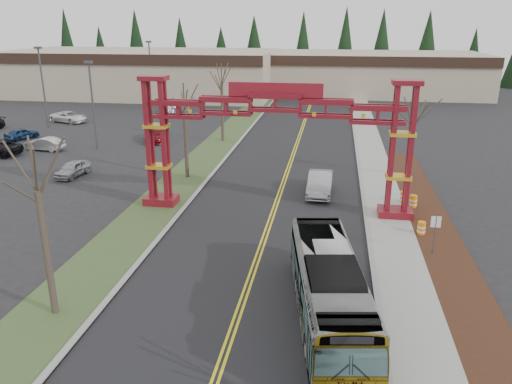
% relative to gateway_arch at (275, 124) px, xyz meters
% --- Properties ---
extents(road, '(12.00, 110.00, 0.02)m').
position_rel_gateway_arch_xyz_m(road, '(-0.00, 7.00, -5.97)').
color(road, black).
rests_on(road, ground).
extents(lane_line_left, '(0.12, 100.00, 0.01)m').
position_rel_gateway_arch_xyz_m(lane_line_left, '(-0.12, 7.00, -5.96)').
color(lane_line_left, yellow).
rests_on(lane_line_left, road).
extents(lane_line_right, '(0.12, 100.00, 0.01)m').
position_rel_gateway_arch_xyz_m(lane_line_right, '(0.12, 7.00, -5.96)').
color(lane_line_right, yellow).
rests_on(lane_line_right, road).
extents(curb_right, '(0.30, 110.00, 0.15)m').
position_rel_gateway_arch_xyz_m(curb_right, '(6.15, 7.00, -5.91)').
color(curb_right, gray).
rests_on(curb_right, ground).
extents(sidewalk_right, '(2.60, 110.00, 0.14)m').
position_rel_gateway_arch_xyz_m(sidewalk_right, '(7.60, 7.00, -5.91)').
color(sidewalk_right, gray).
rests_on(sidewalk_right, ground).
extents(landscape_strip, '(2.60, 50.00, 0.12)m').
position_rel_gateway_arch_xyz_m(landscape_strip, '(10.20, -8.00, -5.92)').
color(landscape_strip, black).
rests_on(landscape_strip, ground).
extents(grass_median, '(4.00, 110.00, 0.08)m').
position_rel_gateway_arch_xyz_m(grass_median, '(-8.00, 7.00, -5.94)').
color(grass_median, '#3C4E27').
rests_on(grass_median, ground).
extents(curb_left, '(0.30, 110.00, 0.15)m').
position_rel_gateway_arch_xyz_m(curb_left, '(-6.15, 7.00, -5.91)').
color(curb_left, gray).
rests_on(curb_left, ground).
extents(gateway_arch, '(18.20, 1.60, 8.90)m').
position_rel_gateway_arch_xyz_m(gateway_arch, '(0.00, 0.00, 0.00)').
color(gateway_arch, '#600C13').
rests_on(gateway_arch, ground).
extents(retail_building_west, '(46.00, 22.30, 7.50)m').
position_rel_gateway_arch_xyz_m(retail_building_west, '(-30.00, 53.96, -2.22)').
color(retail_building_west, '#B8A58D').
rests_on(retail_building_west, ground).
extents(retail_building_east, '(38.00, 20.30, 7.00)m').
position_rel_gateway_arch_xyz_m(retail_building_east, '(10.00, 61.95, -2.47)').
color(retail_building_east, '#B8A58D').
rests_on(retail_building_east, ground).
extents(conifer_treeline, '(116.10, 5.60, 13.00)m').
position_rel_gateway_arch_xyz_m(conifer_treeline, '(0.25, 74.00, 0.50)').
color(conifer_treeline, black).
rests_on(conifer_treeline, ground).
extents(transit_bus, '(4.11, 10.91, 2.97)m').
position_rel_gateway_arch_xyz_m(transit_bus, '(3.88, -12.64, -4.50)').
color(transit_bus, '#A1A4A9').
rests_on(transit_bus, ground).
extents(silver_sedan, '(1.83, 5.00, 1.64)m').
position_rel_gateway_arch_xyz_m(silver_sedan, '(2.95, 4.00, -5.16)').
color(silver_sedan, '#A5A8AD').
rests_on(silver_sedan, ground).
extents(parked_car_near_a, '(1.86, 3.86, 1.27)m').
position_rel_gateway_arch_xyz_m(parked_car_near_a, '(-17.53, 5.36, -5.35)').
color(parked_car_near_a, '#A7A8AF').
rests_on(parked_car_near_a, ground).
extents(parked_car_near_b, '(4.13, 1.84, 1.32)m').
position_rel_gateway_arch_xyz_m(parked_car_near_b, '(-24.71, 13.18, -5.32)').
color(parked_car_near_b, silver).
rests_on(parked_car_near_b, ground).
extents(parked_car_mid_a, '(3.32, 4.78, 1.29)m').
position_rel_gateway_arch_xyz_m(parked_car_mid_a, '(-15.34, 18.64, -5.34)').
color(parked_car_mid_a, maroon).
rests_on(parked_car_mid_a, ground).
extents(parked_car_mid_b, '(2.78, 3.97, 1.25)m').
position_rel_gateway_arch_xyz_m(parked_car_mid_b, '(-29.91, 17.33, -5.36)').
color(parked_car_mid_b, navy).
rests_on(parked_car_mid_b, ground).
extents(parked_car_far_a, '(3.08, 4.89, 1.52)m').
position_rel_gateway_arch_xyz_m(parked_car_far_a, '(-18.37, 35.88, -5.22)').
color(parked_car_far_a, '#B2B4BB').
rests_on(parked_car_far_a, ground).
extents(parked_car_far_b, '(5.38, 3.64, 1.37)m').
position_rel_gateway_arch_xyz_m(parked_car_far_b, '(-29.76, 27.20, -5.30)').
color(parked_car_far_b, white).
rests_on(parked_car_far_b, ground).
extents(bare_tree_median_near, '(3.02, 3.02, 7.73)m').
position_rel_gateway_arch_xyz_m(bare_tree_median_near, '(-8.00, -14.08, -0.29)').
color(bare_tree_median_near, '#382D26').
rests_on(bare_tree_median_near, ground).
extents(bare_tree_median_mid, '(3.08, 3.08, 7.70)m').
position_rel_gateway_arch_xyz_m(bare_tree_median_mid, '(-8.00, 6.45, -0.35)').
color(bare_tree_median_mid, '#382D26').
rests_on(bare_tree_median_mid, ground).
extents(bare_tree_median_far, '(3.14, 3.14, 8.15)m').
position_rel_gateway_arch_xyz_m(bare_tree_median_far, '(-8.00, 19.90, 0.04)').
color(bare_tree_median_far, '#382D26').
rests_on(bare_tree_median_far, ground).
extents(bare_tree_right_far, '(3.06, 3.06, 7.03)m').
position_rel_gateway_arch_xyz_m(bare_tree_right_far, '(10.00, 9.41, -1.00)').
color(bare_tree_right_far, '#382D26').
rests_on(bare_tree_right_far, ground).
extents(light_pole_near, '(0.75, 0.37, 8.65)m').
position_rel_gateway_arch_xyz_m(light_pole_near, '(-19.85, 14.59, -0.98)').
color(light_pole_near, '#3F3F44').
rests_on(light_pole_near, ground).
extents(light_pole_mid, '(0.82, 0.41, 9.50)m').
position_rel_gateway_arch_xyz_m(light_pole_mid, '(-30.47, 23.56, -0.49)').
color(light_pole_mid, '#3F3F44').
rests_on(light_pole_mid, ground).
extents(light_pole_far, '(0.82, 0.41, 9.46)m').
position_rel_gateway_arch_xyz_m(light_pole_far, '(-24.56, 43.58, -0.51)').
color(light_pole_far, '#3F3F44').
rests_on(light_pole_far, ground).
extents(street_sign, '(0.53, 0.06, 2.32)m').
position_rel_gateway_arch_xyz_m(street_sign, '(9.45, -5.49, -4.32)').
color(street_sign, '#3F3F44').
rests_on(street_sign, ground).
extents(barrel_south, '(0.49, 0.49, 0.90)m').
position_rel_gateway_arch_xyz_m(barrel_south, '(9.25, -2.81, -5.53)').
color(barrel_south, orange).
rests_on(barrel_south, ground).
extents(barrel_mid, '(0.52, 0.52, 0.96)m').
position_rel_gateway_arch_xyz_m(barrel_mid, '(9.40, 1.89, -5.50)').
color(barrel_mid, orange).
rests_on(barrel_mid, ground).
extents(barrel_north, '(0.50, 0.50, 0.92)m').
position_rel_gateway_arch_xyz_m(barrel_north, '(8.86, 2.79, -5.52)').
color(barrel_north, orange).
rests_on(barrel_north, ground).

